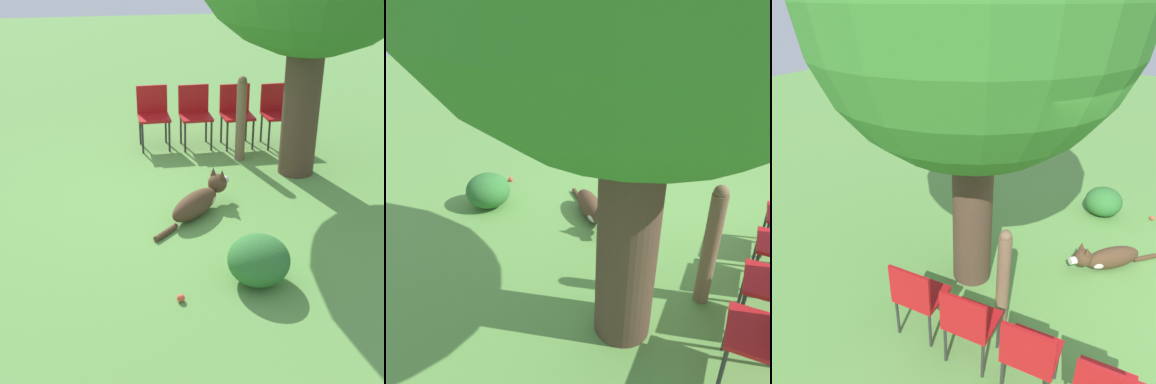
{
  "view_description": "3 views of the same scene",
  "coord_description": "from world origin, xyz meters",
  "views": [
    {
      "loc": [
        5.84,
        -0.86,
        2.86
      ],
      "look_at": [
        0.63,
        -0.02,
        0.27
      ],
      "focal_mm": 50.0,
      "sensor_mm": 36.0,
      "label": 1
    },
    {
      "loc": [
        -0.97,
        3.69,
        2.46
      ],
      "look_at": [
        0.83,
        0.08,
        0.34
      ],
      "focal_mm": 35.0,
      "sensor_mm": 36.0,
      "label": 2
    },
    {
      "loc": [
        -3.55,
        -0.16,
        3.09
      ],
      "look_at": [
        -0.28,
        1.62,
        1.13
      ],
      "focal_mm": 35.0,
      "sensor_mm": 36.0,
      "label": 3
    }
  ],
  "objects": [
    {
      "name": "tennis_ball",
      "position": [
        2.18,
        -0.36,
        0.03
      ],
      "size": [
        0.07,
        0.07,
        0.07
      ],
      "color": "#E54C33",
      "rests_on": "ground_plane"
    },
    {
      "name": "oak_tree",
      "position": [
        -0.29,
        1.51,
        3.02
      ],
      "size": [
        3.07,
        3.07,
        4.59
      ],
      "color": "#4C3828",
      "rests_on": "ground_plane"
    },
    {
      "name": "red_chair_1",
      "position": [
        -1.47,
        0.36,
        0.52
      ],
      "size": [
        0.43,
        0.45,
        0.87
      ],
      "rotation": [
        0.0,
        0.0,
        0.03
      ],
      "color": "#B21419",
      "rests_on": "ground_plane"
    },
    {
      "name": "red_chair_2",
      "position": [
        -1.41,
        0.96,
        0.52
      ],
      "size": [
        0.43,
        0.45,
        0.87
      ],
      "rotation": [
        0.0,
        0.0,
        0.03
      ],
      "color": "#B21419",
      "rests_on": "ground_plane"
    },
    {
      "name": "low_shrub",
      "position": [
        1.99,
        0.36,
        0.22
      ],
      "size": [
        0.56,
        0.56,
        0.45
      ],
      "color": "#337533",
      "rests_on": "ground_plane"
    },
    {
      "name": "fence_post",
      "position": [
        -0.82,
        0.88,
        0.59
      ],
      "size": [
        0.13,
        0.13,
        1.16
      ],
      "color": "brown",
      "rests_on": "ground_plane"
    },
    {
      "name": "dog",
      "position": [
        0.63,
        0.07,
        0.16
      ],
      "size": [
        0.96,
        0.98,
        0.42
      ],
      "rotation": [
        0.0,
        0.0,
        2.35
      ],
      "color": "#513823",
      "rests_on": "ground_plane"
    },
    {
      "name": "ground_plane",
      "position": [
        0.0,
        0.0,
        0.0
      ],
      "size": [
        30.0,
        30.0,
        0.0
      ],
      "primitive_type": "plane",
      "color": "#609947"
    },
    {
      "name": "red_chair_3",
      "position": [
        -1.35,
        1.56,
        0.52
      ],
      "size": [
        0.43,
        0.45,
        0.87
      ],
      "rotation": [
        0.0,
        0.0,
        0.03
      ],
      "color": "#B21419",
      "rests_on": "ground_plane"
    }
  ]
}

